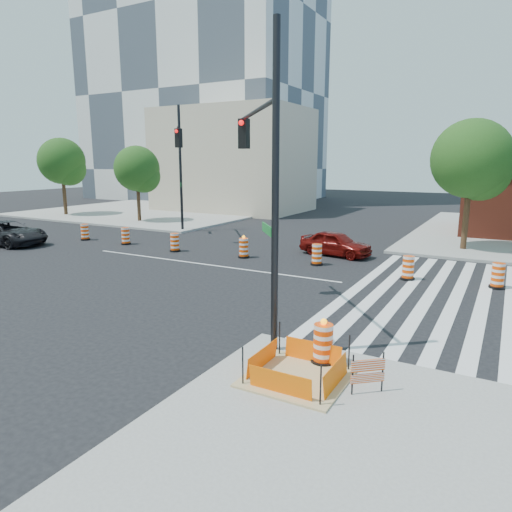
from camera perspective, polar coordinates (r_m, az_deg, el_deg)
The scene contains 23 objects.
ground at distance 22.50m, azimuth -6.43°, elevation -1.04°, with size 120.00×120.00×0.00m, color black.
sidewalk_nw at distance 47.50m, azimuth -11.52°, elevation 5.66°, with size 22.00×22.00×0.15m, color gray.
crosswalk_east at distance 18.56m, azimuth 22.34°, elevation -4.63°, with size 6.75×13.50×0.01m.
lane_centerline at distance 22.49m, azimuth -6.43°, elevation -1.03°, with size 14.00×0.12×0.01m, color silver.
excavation_pit at distance 10.70m, azimuth 5.19°, elevation -14.61°, with size 2.20×2.20×0.90m.
tower_nw at distance 65.93m, azimuth -6.71°, elevation 27.16°, with size 28.00×18.00×45.00m, color silver.
beige_midrise at distance 46.91m, azimuth -2.80°, elevation 11.83°, with size 14.00×10.00×10.00m, color #C4B195.
red_coupe at distance 24.68m, azimuth 9.92°, elevation 1.56°, with size 1.55×3.86×1.32m, color #5D0A08.
dark_suv at distance 31.30m, azimuth -28.64°, elevation 2.53°, with size 2.36×5.12×1.42m, color black.
signal_pole_se at distance 12.82m, azimuth 0.82°, elevation 11.64°, with size 3.95×4.81×8.05m.
signal_pole_nw at distance 31.22m, azimuth -9.50°, elevation 12.16°, with size 4.10×5.21×8.58m.
pit_drum at distance 11.30m, azimuth 8.38°, elevation -10.96°, with size 0.58×0.58×1.15m.
barricade at distance 10.16m, azimuth 13.81°, elevation -13.82°, with size 0.60×0.52×0.89m.
tree_north_a at distance 45.41m, azimuth -23.04°, elevation 10.56°, with size 4.12×4.12×7.01m.
tree_north_b at distance 38.55m, azimuth -14.57°, elevation 10.21°, with size 3.63×3.63×6.18m.
tree_north_c at distance 27.71m, azimuth 25.39°, elevation 10.42°, with size 4.24×4.24×7.21m.
median_drum_0 at distance 31.14m, azimuth -20.60°, elevation 2.76°, with size 0.60×0.60×1.02m.
median_drum_1 at distance 28.72m, azimuth -15.98°, elevation 2.35°, with size 0.60×0.60×1.02m.
median_drum_2 at distance 25.84m, azimuth -10.11°, elevation 1.61°, with size 0.60×0.60×1.02m.
median_drum_3 at distance 23.80m, azimuth -1.54°, elevation 0.94°, with size 0.60×0.60×1.18m.
median_drum_4 at distance 22.32m, azimuth 7.61°, elevation 0.09°, with size 0.60×0.60×1.02m.
median_drum_5 at distance 20.44m, azimuth 18.47°, elevation -1.51°, with size 0.60×0.60×1.02m.
median_drum_6 at distance 20.47m, azimuth 27.97°, elevation -2.28°, with size 0.60×0.60×1.02m.
Camera 1 is at (12.84, -17.79, 4.98)m, focal length 32.00 mm.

